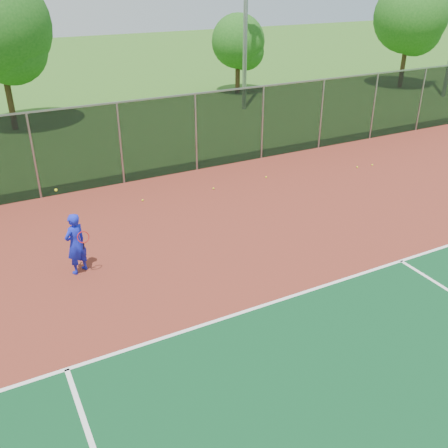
# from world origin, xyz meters

# --- Properties ---
(ground) EXTENTS (120.00, 120.00, 0.00)m
(ground) POSITION_xyz_m (0.00, 0.00, 0.00)
(ground) COLOR #2D5F1B
(ground) RESTS_ON ground
(court_apron) EXTENTS (30.00, 20.00, 0.02)m
(court_apron) POSITION_xyz_m (0.00, 2.00, 0.01)
(court_apron) COLOR maroon
(court_apron) RESTS_ON ground
(fence_back) EXTENTS (30.00, 0.06, 3.03)m
(fence_back) POSITION_xyz_m (0.00, 12.00, 1.56)
(fence_back) COLOR black
(fence_back) RESTS_ON court_apron
(tennis_player) EXTENTS (0.73, 0.74, 2.38)m
(tennis_player) POSITION_xyz_m (-5.92, 6.54, 0.86)
(tennis_player) COLOR #1622D4
(tennis_player) RESTS_ON court_apron
(practice_ball_0) EXTENTS (0.07, 0.07, 0.07)m
(practice_ball_0) POSITION_xyz_m (-0.31, 9.88, 0.06)
(practice_ball_0) COLOR yellow
(practice_ball_0) RESTS_ON court_apron
(practice_ball_1) EXTENTS (0.07, 0.07, 0.07)m
(practice_ball_1) POSITION_xyz_m (-2.95, 10.07, 0.06)
(practice_ball_1) COLOR yellow
(practice_ball_1) RESTS_ON court_apron
(practice_ball_2) EXTENTS (0.07, 0.07, 0.07)m
(practice_ball_2) POSITION_xyz_m (1.97, 9.94, 0.06)
(practice_ball_2) COLOR yellow
(practice_ball_2) RESTS_ON court_apron
(practice_ball_5) EXTENTS (0.07, 0.07, 0.07)m
(practice_ball_5) POSITION_xyz_m (6.52, 9.10, 0.06)
(practice_ball_5) COLOR yellow
(practice_ball_5) RESTS_ON court_apron
(practice_ball_7) EXTENTS (0.07, 0.07, 0.07)m
(practice_ball_7) POSITION_xyz_m (5.81, 9.17, 0.06)
(practice_ball_7) COLOR yellow
(practice_ball_7) RESTS_ON court_apron
(tree_back_mid) EXTENTS (3.31, 3.31, 4.86)m
(tree_back_mid) POSITION_xyz_m (8.32, 23.47, 3.05)
(tree_back_mid) COLOR #342113
(tree_back_mid) RESTS_ON ground
(tree_back_right) EXTENTS (4.67, 4.67, 6.86)m
(tree_back_right) POSITION_xyz_m (19.02, 19.93, 4.31)
(tree_back_right) COLOR #342113
(tree_back_right) RESTS_ON ground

